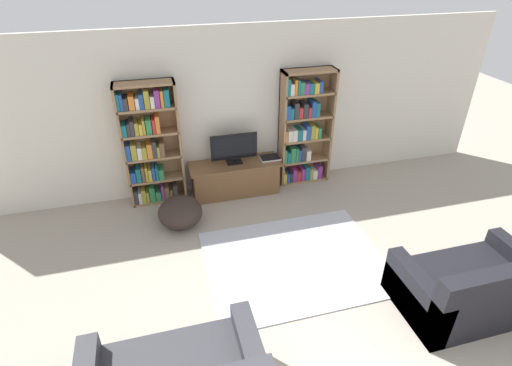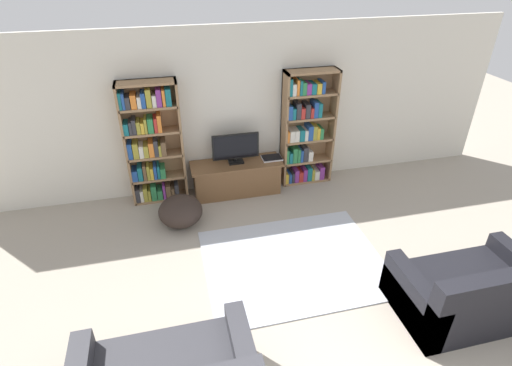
% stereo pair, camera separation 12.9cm
% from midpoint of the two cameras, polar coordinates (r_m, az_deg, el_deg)
% --- Properties ---
extents(wall_back, '(8.80, 0.06, 2.60)m').
position_cam_midpoint_polar(wall_back, '(6.39, -3.16, 10.27)').
color(wall_back, silver).
rests_on(wall_back, ground_plane).
extents(bookshelf_left, '(0.85, 0.30, 1.92)m').
position_cam_midpoint_polar(bookshelf_left, '(6.24, -15.52, 5.15)').
color(bookshelf_left, '#93704C').
rests_on(bookshelf_left, ground_plane).
extents(bookshelf_right, '(0.85, 0.30, 1.92)m').
position_cam_midpoint_polar(bookshelf_right, '(6.65, 6.15, 7.53)').
color(bookshelf_right, '#93704C').
rests_on(bookshelf_right, ground_plane).
extents(tv_stand, '(1.46, 0.50, 0.54)m').
position_cam_midpoint_polar(tv_stand, '(6.53, -3.56, 0.75)').
color(tv_stand, brown).
rests_on(tv_stand, ground_plane).
extents(television, '(0.74, 0.16, 0.50)m').
position_cam_midpoint_polar(television, '(6.29, -3.75, 5.00)').
color(television, black).
rests_on(television, tv_stand).
extents(laptop, '(0.32, 0.24, 0.03)m').
position_cam_midpoint_polar(laptop, '(6.53, 1.45, 3.63)').
color(laptop, silver).
rests_on(laptop, tv_stand).
extents(area_rug, '(2.29, 1.79, 0.02)m').
position_cam_midpoint_polar(area_rug, '(5.32, 4.94, -11.06)').
color(area_rug, '#B2B7C1').
rests_on(area_rug, ground_plane).
extents(couch_right_sofa, '(1.55, 0.96, 0.87)m').
position_cam_midpoint_polar(couch_right_sofa, '(5.13, 27.79, -13.17)').
color(couch_right_sofa, black).
rests_on(couch_right_sofa, ground_plane).
extents(beanbag_ottoman, '(0.64, 0.64, 0.44)m').
position_cam_midpoint_polar(beanbag_ottoman, '(5.91, -11.39, -4.13)').
color(beanbag_ottoman, '#2D231E').
rests_on(beanbag_ottoman, ground_plane).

